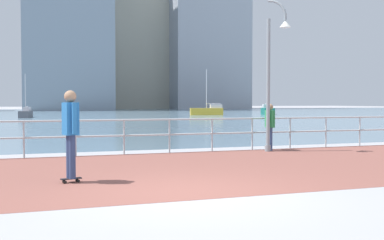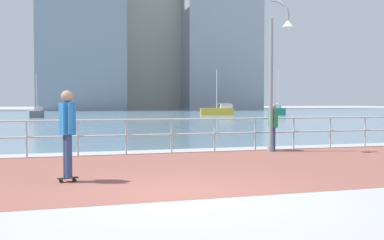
# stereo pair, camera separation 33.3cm
# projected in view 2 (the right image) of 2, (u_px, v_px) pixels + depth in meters

# --- Properties ---
(ground) EXTENTS (220.00, 220.00, 0.00)m
(ground) POSITION_uv_depth(u_px,v_px,m) (74.00, 117.00, 46.21)
(ground) COLOR #9E9EA3
(brick_paving) EXTENTS (28.00, 6.75, 0.01)m
(brick_paving) POSITION_uv_depth(u_px,v_px,m) (149.00, 170.00, 10.59)
(brick_paving) COLOR brown
(brick_paving) RESTS_ON ground
(harbor_water) EXTENTS (180.00, 88.00, 0.00)m
(harbor_water) POSITION_uv_depth(u_px,v_px,m) (70.00, 115.00, 56.86)
(harbor_water) COLOR slate
(harbor_water) RESTS_ON ground
(waterfront_railing) EXTENTS (25.25, 0.06, 1.05)m
(waterfront_railing) POSITION_uv_depth(u_px,v_px,m) (126.00, 130.00, 13.79)
(waterfront_railing) COLOR #B2BCC1
(waterfront_railing) RESTS_ON ground
(lamppost) EXTENTS (0.63, 0.69, 4.75)m
(lamppost) POSITION_uv_depth(u_px,v_px,m) (276.00, 68.00, 14.33)
(lamppost) COLOR gray
(lamppost) RESTS_ON ground
(skateboarder) EXTENTS (0.41, 0.56, 1.79)m
(skateboarder) POSITION_uv_depth(u_px,v_px,m) (67.00, 127.00, 8.97)
(skateboarder) COLOR black
(skateboarder) RESTS_ON ground
(bystander) EXTENTS (0.31, 0.56, 1.50)m
(bystander) POSITION_uv_depth(u_px,v_px,m) (273.00, 123.00, 14.79)
(bystander) COLOR #384C7A
(bystander) RESTS_ON ground
(sailboat_gray) EXTENTS (2.38, 4.01, 5.38)m
(sailboat_gray) POSITION_uv_depth(u_px,v_px,m) (278.00, 110.00, 56.19)
(sailboat_gray) COLOR #197266
(sailboat_gray) RESTS_ON ground
(sailboat_blue) EXTENTS (3.99, 1.96, 5.37)m
(sailboat_blue) POSITION_uv_depth(u_px,v_px,m) (218.00, 111.00, 54.56)
(sailboat_blue) COLOR gold
(sailboat_blue) RESTS_ON ground
(sailboat_ivory) EXTENTS (1.34, 3.18, 4.34)m
(sailboat_ivory) POSITION_uv_depth(u_px,v_px,m) (37.00, 113.00, 46.75)
(sailboat_ivory) COLOR #595960
(sailboat_ivory) RESTS_ON ground
(tower_concrete) EXTENTS (17.02, 14.38, 41.51)m
(tower_concrete) POSITION_uv_depth(u_px,v_px,m) (216.00, 21.00, 105.13)
(tower_concrete) COLOR #A3A8B2
(tower_concrete) RESTS_ON ground
(tower_steel) EXTENTS (14.24, 14.68, 43.10)m
(tower_steel) POSITION_uv_depth(u_px,v_px,m) (145.00, 19.00, 107.36)
(tower_steel) COLOR #B2AD99
(tower_steel) RESTS_ON ground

